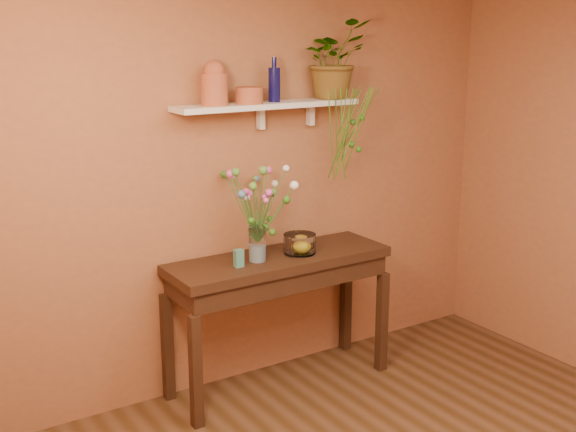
% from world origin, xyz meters
% --- Properties ---
extents(room, '(4.04, 4.04, 2.70)m').
position_xyz_m(room, '(0.00, 0.00, 1.35)').
color(room, brown).
rests_on(room, ground).
extents(sideboard, '(1.53, 0.49, 0.93)m').
position_xyz_m(sideboard, '(0.05, 1.73, 0.80)').
color(sideboard, '#361F10').
rests_on(sideboard, ground).
extents(wall_shelf, '(1.30, 0.24, 0.19)m').
position_xyz_m(wall_shelf, '(0.06, 1.87, 1.92)').
color(wall_shelf, white).
rests_on(wall_shelf, room).
extents(terracotta_jug, '(0.20, 0.20, 0.28)m').
position_xyz_m(terracotta_jug, '(-0.34, 1.86, 2.07)').
color(terracotta_jug, '#B24F37').
rests_on(terracotta_jug, wall_shelf).
extents(terracotta_pot, '(0.20, 0.20, 0.11)m').
position_xyz_m(terracotta_pot, '(-0.10, 1.84, 1.99)').
color(terracotta_pot, '#B24F37').
rests_on(terracotta_pot, wall_shelf).
extents(blue_bottle, '(0.09, 0.09, 0.29)m').
position_xyz_m(blue_bottle, '(0.10, 1.87, 2.05)').
color(blue_bottle, '#0B0B40').
rests_on(blue_bottle, wall_shelf).
extents(spider_plant, '(0.55, 0.50, 0.53)m').
position_xyz_m(spider_plant, '(0.58, 1.89, 2.20)').
color(spider_plant, '#2E6918').
rests_on(spider_plant, wall_shelf).
extents(plant_fronds, '(0.46, 0.32, 0.64)m').
position_xyz_m(plant_fronds, '(0.63, 1.73, 1.72)').
color(plant_fronds, '#2E6918').
rests_on(plant_fronds, wall_shelf).
extents(glass_vase, '(0.11, 0.11, 0.23)m').
position_xyz_m(glass_vase, '(-0.13, 1.71, 1.03)').
color(glass_vase, white).
rests_on(glass_vase, sideboard).
extents(bouquet, '(0.42, 0.45, 0.52)m').
position_xyz_m(bouquet, '(-0.11, 1.72, 1.37)').
color(bouquet, '#386B28').
rests_on(bouquet, glass_vase).
extents(glass_bowl, '(0.22, 0.22, 0.13)m').
position_xyz_m(glass_bowl, '(0.20, 1.71, 0.99)').
color(glass_bowl, white).
rests_on(glass_bowl, sideboard).
extents(lemon, '(0.09, 0.09, 0.09)m').
position_xyz_m(lemon, '(0.21, 1.71, 0.98)').
color(lemon, yellow).
rests_on(lemon, glass_bowl).
extents(carton, '(0.06, 0.04, 0.11)m').
position_xyz_m(carton, '(-0.30, 1.67, 0.99)').
color(carton, '#376F82').
rests_on(carton, sideboard).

